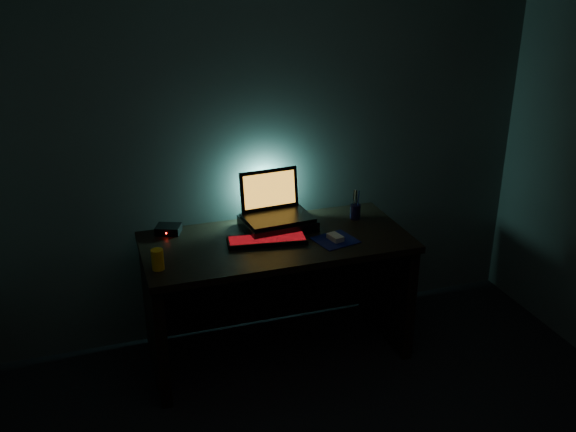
{
  "coord_description": "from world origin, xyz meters",
  "views": [
    {
      "loc": [
        -0.95,
        -1.52,
        2.26
      ],
      "look_at": [
        0.05,
        1.57,
        0.9
      ],
      "focal_mm": 40.0,
      "sensor_mm": 36.0,
      "label": 1
    }
  ],
  "objects_px": {
    "keyboard": "(267,240)",
    "pen_cup": "(355,212)",
    "laptop": "(274,206)",
    "mouse": "(335,237)",
    "juice_glass": "(158,260)",
    "router": "(168,229)"
  },
  "relations": [
    {
      "from": "router",
      "to": "pen_cup",
      "type": "bearing_deg",
      "value": 14.6
    },
    {
      "from": "mouse",
      "to": "pen_cup",
      "type": "xyz_separation_m",
      "value": [
        0.23,
        0.26,
        0.03
      ]
    },
    {
      "from": "laptop",
      "to": "mouse",
      "type": "distance_m",
      "value": 0.42
    },
    {
      "from": "mouse",
      "to": "juice_glass",
      "type": "bearing_deg",
      "value": 169.28
    },
    {
      "from": "laptop",
      "to": "mouse",
      "type": "xyz_separation_m",
      "value": [
        0.26,
        -0.31,
        -0.1
      ]
    },
    {
      "from": "mouse",
      "to": "router",
      "type": "bearing_deg",
      "value": 142.53
    },
    {
      "from": "pen_cup",
      "to": "router",
      "type": "distance_m",
      "value": 1.11
    },
    {
      "from": "keyboard",
      "to": "juice_glass",
      "type": "relative_size",
      "value": 4.2
    },
    {
      "from": "router",
      "to": "keyboard",
      "type": "bearing_deg",
      "value": -9.21
    },
    {
      "from": "laptop",
      "to": "router",
      "type": "distance_m",
      "value": 0.63
    },
    {
      "from": "mouse",
      "to": "router",
      "type": "distance_m",
      "value": 0.96
    },
    {
      "from": "keyboard",
      "to": "mouse",
      "type": "bearing_deg",
      "value": -6.02
    },
    {
      "from": "juice_glass",
      "to": "laptop",
      "type": "bearing_deg",
      "value": 26.18
    },
    {
      "from": "juice_glass",
      "to": "router",
      "type": "xyz_separation_m",
      "value": [
        0.12,
        0.44,
        -0.03
      ]
    },
    {
      "from": "keyboard",
      "to": "laptop",
      "type": "bearing_deg",
      "value": 71.45
    },
    {
      "from": "mouse",
      "to": "router",
      "type": "relative_size",
      "value": 0.58
    },
    {
      "from": "keyboard",
      "to": "pen_cup",
      "type": "height_order",
      "value": "pen_cup"
    },
    {
      "from": "juice_glass",
      "to": "pen_cup",
      "type": "bearing_deg",
      "value": 13.81
    },
    {
      "from": "mouse",
      "to": "pen_cup",
      "type": "bearing_deg",
      "value": 34.53
    },
    {
      "from": "keyboard",
      "to": "mouse",
      "type": "distance_m",
      "value": 0.38
    },
    {
      "from": "laptop",
      "to": "keyboard",
      "type": "distance_m",
      "value": 0.27
    },
    {
      "from": "laptop",
      "to": "pen_cup",
      "type": "distance_m",
      "value": 0.5
    }
  ]
}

